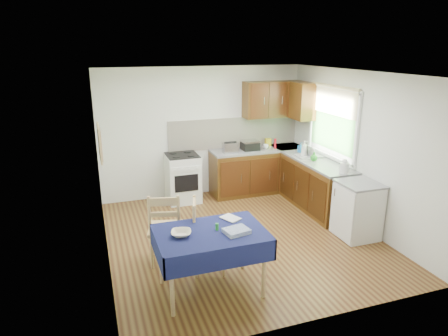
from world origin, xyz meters
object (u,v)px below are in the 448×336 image
object	(u,v)px
toaster	(230,148)
chair_far	(165,226)
chair_near	(206,234)
kettle	(344,167)
sandwich_press	(250,145)
dish_rack	(308,155)
dining_table	(211,240)

from	to	relation	value
toaster	chair_far	bearing A→B (deg)	-116.30
chair_near	kettle	size ratio (longest dim) A/B	4.20
kettle	sandwich_press	bearing A→B (deg)	114.35
dish_rack	sandwich_press	bearing A→B (deg)	154.41
chair_near	sandwich_press	size ratio (longest dim) A/B	3.09
chair_near	toaster	xyz separation A→B (m)	(1.21, 2.43, 0.47)
toaster	sandwich_press	xyz separation A→B (m)	(0.44, 0.09, -0.01)
kettle	chair_near	bearing A→B (deg)	-165.73
dining_table	sandwich_press	size ratio (longest dim) A/B	4.00
dining_table	chair_far	bearing A→B (deg)	132.78
sandwich_press	kettle	xyz separation A→B (m)	(0.85, -1.88, 0.01)
toaster	dish_rack	world-z (taller)	toaster
sandwich_press	kettle	bearing A→B (deg)	-78.56
dish_rack	kettle	world-z (taller)	kettle
chair_far	sandwich_press	distance (m)	3.06
dining_table	chair_far	xyz separation A→B (m)	(-0.39, 0.80, -0.13)
chair_far	sandwich_press	world-z (taller)	sandwich_press
toaster	dish_rack	distance (m)	1.47
dining_table	dish_rack	bearing A→B (deg)	57.25
chair_far	dish_rack	xyz separation A→B (m)	(2.95, 1.37, 0.38)
chair_far	toaster	bearing A→B (deg)	-114.41
dining_table	toaster	xyz separation A→B (m)	(1.28, 2.89, 0.32)
chair_far	sandwich_press	size ratio (longest dim) A/B	3.21
toaster	chair_near	bearing A→B (deg)	-104.11
dining_table	dish_rack	size ratio (longest dim) A/B	2.83
chair_near	toaster	world-z (taller)	toaster
chair_far	dish_rack	size ratio (longest dim) A/B	2.28
chair_far	chair_near	bearing A→B (deg)	156.84
toaster	kettle	distance (m)	2.22
chair_near	kettle	distance (m)	2.63
toaster	dish_rack	xyz separation A→B (m)	(1.28, -0.71, -0.08)
toaster	sandwich_press	world-z (taller)	toaster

